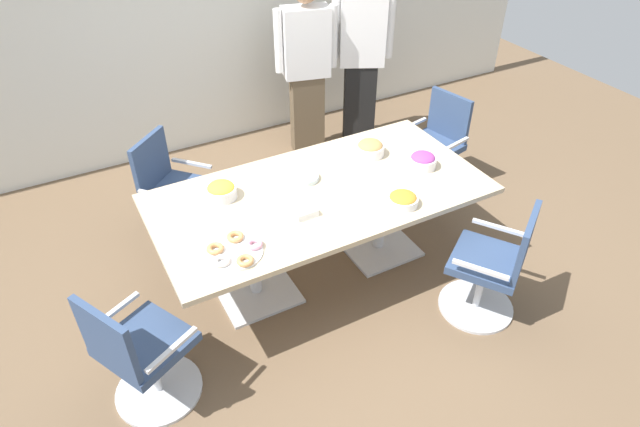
# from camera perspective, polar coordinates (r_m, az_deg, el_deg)

# --- Properties ---
(ground_plane) EXTENTS (10.00, 10.00, 0.01)m
(ground_plane) POSITION_cam_1_polar(r_m,az_deg,el_deg) (4.40, 0.00, -5.76)
(ground_plane) COLOR brown
(back_wall) EXTENTS (8.00, 0.10, 2.80)m
(back_wall) POSITION_cam_1_polar(r_m,az_deg,el_deg) (5.68, -12.38, 20.15)
(back_wall) COLOR silver
(back_wall) RESTS_ON ground
(conference_table) EXTENTS (2.40, 1.20, 0.75)m
(conference_table) POSITION_cam_1_polar(r_m,az_deg,el_deg) (4.00, 0.00, 0.86)
(conference_table) COLOR #CCB793
(conference_table) RESTS_ON ground
(office_chair_0) EXTENTS (0.73, 0.73, 0.91)m
(office_chair_0) POSITION_cam_1_polar(r_m,az_deg,el_deg) (3.46, -18.22, -13.91)
(office_chair_0) COLOR silver
(office_chair_0) RESTS_ON ground
(office_chair_1) EXTENTS (0.75, 0.75, 0.91)m
(office_chair_1) POSITION_cam_1_polar(r_m,az_deg,el_deg) (3.98, 17.58, -5.53)
(office_chair_1) COLOR silver
(office_chair_1) RESTS_ON ground
(office_chair_2) EXTENTS (0.64, 0.64, 0.91)m
(office_chair_2) POSITION_cam_1_polar(r_m,az_deg,el_deg) (5.21, 11.82, 6.58)
(office_chair_2) COLOR silver
(office_chair_2) RESTS_ON ground
(office_chair_3) EXTENTS (0.76, 0.76, 0.91)m
(office_chair_3) POSITION_cam_1_polar(r_m,az_deg,el_deg) (4.64, -15.00, 1.85)
(office_chair_3) COLOR silver
(office_chair_3) RESTS_ON ground
(person_standing_0) EXTENTS (0.61, 0.32, 1.74)m
(person_standing_0) POSITION_cam_1_polar(r_m,az_deg,el_deg) (5.49, -1.42, 14.95)
(person_standing_0) COLOR brown
(person_standing_0) RESTS_ON ground
(person_standing_1) EXTENTS (0.58, 0.39, 1.82)m
(person_standing_1) POSITION_cam_1_polar(r_m,az_deg,el_deg) (5.67, 4.35, 16.10)
(person_standing_1) COLOR black
(person_standing_1) RESTS_ON ground
(snack_bowl_chips_orange) EXTENTS (0.21, 0.21, 0.09)m
(snack_bowl_chips_orange) POSITION_cam_1_polar(r_m,az_deg,el_deg) (3.81, 8.63, 1.48)
(snack_bowl_chips_orange) COLOR white
(snack_bowl_chips_orange) RESTS_ON conference_table
(snack_bowl_candy_mix) EXTENTS (0.21, 0.21, 0.12)m
(snack_bowl_candy_mix) POSITION_cam_1_polar(r_m,az_deg,el_deg) (4.24, 10.66, 5.47)
(snack_bowl_candy_mix) COLOR white
(snack_bowl_candy_mix) RESTS_ON conference_table
(snack_bowl_cookies) EXTENTS (0.22, 0.22, 0.12)m
(snack_bowl_cookies) POSITION_cam_1_polar(r_m,az_deg,el_deg) (4.34, 5.25, 6.81)
(snack_bowl_cookies) COLOR white
(snack_bowl_cookies) RESTS_ON conference_table
(snack_bowl_chips_yellow) EXTENTS (0.22, 0.22, 0.12)m
(snack_bowl_chips_yellow) POSITION_cam_1_polar(r_m,az_deg,el_deg) (3.89, -10.27, 2.37)
(snack_bowl_chips_yellow) COLOR white
(snack_bowl_chips_yellow) RESTS_ON conference_table
(donut_platter) EXTENTS (0.35, 0.35, 0.04)m
(donut_platter) POSITION_cam_1_polar(r_m,az_deg,el_deg) (3.42, -8.87, -3.88)
(donut_platter) COLOR white
(donut_platter) RESTS_ON conference_table
(plate_stack) EXTENTS (0.22, 0.22, 0.04)m
(plate_stack) POSITION_cam_1_polar(r_m,az_deg,el_deg) (4.04, -1.67, 3.81)
(plate_stack) COLOR white
(plate_stack) RESTS_ON conference_table
(napkin_pile) EXTENTS (0.16, 0.16, 0.05)m
(napkin_pile) POSITION_cam_1_polar(r_m,az_deg,el_deg) (3.70, -1.72, 0.31)
(napkin_pile) COLOR white
(napkin_pile) RESTS_ON conference_table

